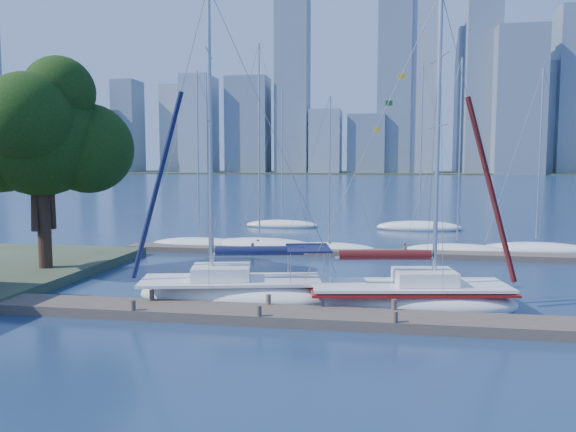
# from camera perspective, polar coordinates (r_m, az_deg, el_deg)

# --- Properties ---
(ground) EXTENTS (700.00, 700.00, 0.00)m
(ground) POSITION_cam_1_polar(r_m,az_deg,el_deg) (22.27, -2.45, -10.50)
(ground) COLOR navy
(ground) RESTS_ON ground
(near_dock) EXTENTS (26.00, 2.00, 0.40)m
(near_dock) POSITION_cam_1_polar(r_m,az_deg,el_deg) (22.21, -2.46, -10.00)
(near_dock) COLOR #483E35
(near_dock) RESTS_ON ground
(far_dock) EXTENTS (30.00, 1.80, 0.36)m
(far_dock) POSITION_cam_1_polar(r_m,az_deg,el_deg) (37.50, 5.64, -3.69)
(far_dock) COLOR #483E35
(far_dock) RESTS_ON ground
(far_shore) EXTENTS (800.00, 100.00, 1.50)m
(far_shore) POSITION_cam_1_polar(r_m,az_deg,el_deg) (341.03, 8.77, 4.35)
(far_shore) COLOR #38472D
(far_shore) RESTS_ON ground
(tree) EXTENTS (8.79, 8.01, 11.53)m
(tree) POSITION_cam_1_polar(r_m,az_deg,el_deg) (32.44, -23.80, 7.83)
(tree) COLOR black
(tree) RESTS_ON ground
(sailboat_navy) EXTENTS (9.26, 4.69, 14.07)m
(sailboat_navy) POSITION_cam_1_polar(r_m,az_deg,el_deg) (24.82, -5.35, -6.31)
(sailboat_navy) COLOR white
(sailboat_navy) RESTS_ON ground
(sailboat_maroon) EXTENTS (9.16, 4.31, 13.58)m
(sailboat_maroon) POSITION_cam_1_polar(r_m,az_deg,el_deg) (24.29, 12.30, -6.78)
(sailboat_maroon) COLOR white
(sailboat_maroon) RESTS_ON ground
(bg_boat_0) EXTENTS (7.41, 5.03, 12.87)m
(bg_boat_0) POSITION_cam_1_polar(r_m,az_deg,el_deg) (40.91, -8.99, -2.85)
(bg_boat_0) COLOR white
(bg_boat_0) RESTS_ON ground
(bg_boat_1) EXTENTS (8.47, 5.05, 14.66)m
(bg_boat_1) POSITION_cam_1_polar(r_m,az_deg,el_deg) (39.79, -2.90, -2.98)
(bg_boat_1) COLOR white
(bg_boat_1) RESTS_ON ground
(bg_boat_2) EXTENTS (6.86, 4.31, 10.89)m
(bg_boat_2) POSITION_cam_1_polar(r_m,az_deg,el_deg) (38.60, 4.19, -3.35)
(bg_boat_2) COLOR white
(bg_boat_2) RESTS_ON ground
(bg_boat_4) EXTENTS (7.33, 3.49, 13.27)m
(bg_boat_4) POSITION_cam_1_polar(r_m,az_deg,el_deg) (39.50, 16.78, -3.33)
(bg_boat_4) COLOR white
(bg_boat_4) RESTS_ON ground
(bg_boat_5) EXTENTS (7.87, 4.76, 12.65)m
(bg_boat_5) POSITION_cam_1_polar(r_m,az_deg,el_deg) (41.53, 23.88, -3.13)
(bg_boat_5) COLOR white
(bg_boat_5) RESTS_ON ground
(bg_boat_6) EXTENTS (7.12, 2.68, 13.07)m
(bg_boat_6) POSITION_cam_1_polar(r_m,az_deg,el_deg) (53.44, -0.61, -0.86)
(bg_boat_6) COLOR white
(bg_boat_6) RESTS_ON ground
(bg_boat_7) EXTENTS (8.07, 4.50, 15.20)m
(bg_boat_7) POSITION_cam_1_polar(r_m,az_deg,el_deg) (52.57, 13.19, -1.05)
(bg_boat_7) COLOR white
(bg_boat_7) RESTS_ON ground
(skyline) EXTENTS (502.93, 51.31, 96.11)m
(skyline) POSITION_cam_1_polar(r_m,az_deg,el_deg) (313.08, 12.19, 10.61)
(skyline) COLOR slate
(skyline) RESTS_ON ground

